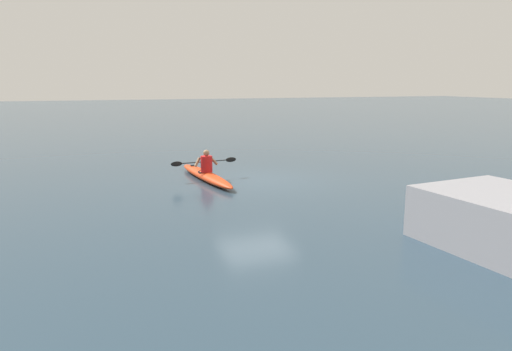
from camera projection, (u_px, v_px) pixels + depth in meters
ground_plane at (256, 181)px, 15.74m from camera, size 160.00×160.00×0.00m
kayak at (206, 175)px, 15.89m from camera, size 1.05×4.54×0.29m
kayaker at (206, 163)px, 15.72m from camera, size 2.37×0.55×0.76m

